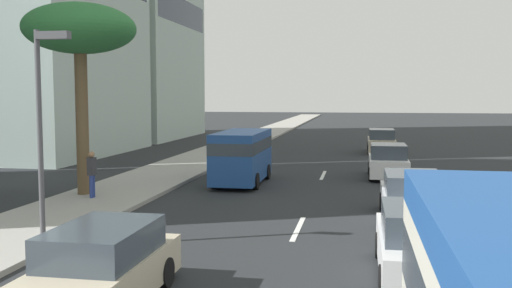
% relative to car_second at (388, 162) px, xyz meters
% --- Properties ---
extents(ground_plane, '(198.00, 198.00, 0.00)m').
position_rel_car_second_xyz_m(ground_plane, '(5.25, 3.17, -0.79)').
color(ground_plane, '#26282B').
extents(sidewalk_right, '(162.00, 3.87, 0.15)m').
position_rel_car_second_xyz_m(sidewalk_right, '(5.25, 11.10, -0.71)').
color(sidewalk_right, '#9E9B93').
rests_on(sidewalk_right, ground_plane).
extents(lane_stripe_mid, '(3.20, 0.16, 0.01)m').
position_rel_car_second_xyz_m(lane_stripe_mid, '(-11.50, 3.17, -0.78)').
color(lane_stripe_mid, silver).
rests_on(lane_stripe_mid, ground_plane).
extents(lane_stripe_far, '(3.20, 0.16, 0.01)m').
position_rel_car_second_xyz_m(lane_stripe_far, '(0.32, 3.17, -0.78)').
color(lane_stripe_far, silver).
rests_on(lane_stripe_far, ground_plane).
extents(car_second, '(4.10, 1.89, 1.67)m').
position_rel_car_second_xyz_m(car_second, '(0.00, 0.00, 0.00)').
color(car_second, white).
rests_on(car_second, ground_plane).
extents(car_third, '(4.65, 1.86, 1.56)m').
position_rel_car_second_xyz_m(car_third, '(-18.71, 6.19, -0.04)').
color(car_third, beige).
rests_on(car_third, ground_plane).
extents(van_fourth, '(5.18, 2.07, 2.39)m').
position_rel_car_second_xyz_m(van_fourth, '(-3.05, 6.66, 0.58)').
color(van_fourth, '#1E478C').
rests_on(van_fourth, ground_plane).
extents(car_fifth, '(4.60, 1.90, 1.68)m').
position_rel_car_second_xyz_m(car_fifth, '(12.28, -0.10, 0.01)').
color(car_fifth, beige).
rests_on(car_fifth, ground_plane).
extents(car_sixth, '(4.47, 1.85, 1.62)m').
position_rel_car_second_xyz_m(car_sixth, '(-15.72, 0.02, -0.02)').
color(car_sixth, white).
rests_on(car_sixth, ground_plane).
extents(car_seventh, '(4.66, 1.94, 1.58)m').
position_rel_car_second_xyz_m(car_seventh, '(-9.76, -0.32, -0.03)').
color(car_seventh, silver).
rests_on(car_seventh, ground_plane).
extents(pedestrian_mid_block, '(0.36, 0.28, 1.77)m').
position_rel_car_second_xyz_m(pedestrian_mid_block, '(-8.43, 11.37, 0.35)').
color(pedestrian_mid_block, navy).
rests_on(pedestrian_mid_block, sidewalk_right).
extents(palm_tree, '(4.32, 4.32, 7.43)m').
position_rel_car_second_xyz_m(palm_tree, '(-7.70, 12.09, 5.70)').
color(palm_tree, brown).
rests_on(palm_tree, sidewalk_right).
extents(street_lamp, '(0.24, 0.97, 5.57)m').
position_rel_car_second_xyz_m(street_lamp, '(-14.97, 9.44, 2.90)').
color(street_lamp, '#4C4C51').
rests_on(street_lamp, sidewalk_right).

